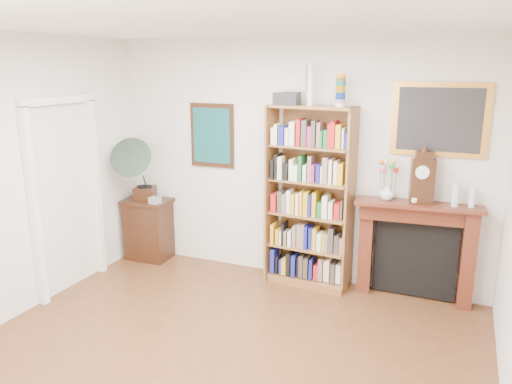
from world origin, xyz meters
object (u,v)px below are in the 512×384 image
(bookshelf, at_px, (310,188))
(teacup, at_px, (414,200))
(gramophone, at_px, (137,165))
(mantel_clock, at_px, (422,179))
(flower_vase, at_px, (387,192))
(cd_stack, at_px, (155,200))
(fireplace, at_px, (416,242))
(bottle_right, at_px, (472,198))
(bottle_left, at_px, (455,195))
(side_cabinet, at_px, (149,229))

(bookshelf, xyz_separation_m, teacup, (1.12, -0.00, -0.03))
(gramophone, bearing_deg, mantel_clock, -16.45)
(gramophone, height_order, flower_vase, gramophone)
(cd_stack, xyz_separation_m, teacup, (3.09, 0.15, 0.29))
(teacup, bearing_deg, gramophone, -177.50)
(fireplace, height_order, bottle_right, bottle_right)
(gramophone, distance_m, bottle_left, 3.74)
(cd_stack, bearing_deg, bottle_left, 3.27)
(teacup, bearing_deg, bottle_right, 8.51)
(fireplace, bearing_deg, gramophone, 179.06)
(side_cabinet, height_order, bottle_right, bottle_right)
(side_cabinet, distance_m, bottle_left, 3.77)
(flower_vase, bearing_deg, fireplace, 8.26)
(teacup, height_order, bottle_right, bottle_right)
(bookshelf, height_order, fireplace, bookshelf)
(cd_stack, relative_size, teacup, 1.34)
(cd_stack, xyz_separation_m, flower_vase, (2.81, 0.20, 0.34))
(bookshelf, distance_m, bottle_right, 1.68)
(flower_vase, relative_size, bottle_right, 0.83)
(gramophone, height_order, bottle_right, gramophone)
(mantel_clock, distance_m, teacup, 0.24)
(teacup, bearing_deg, fireplace, 63.52)
(flower_vase, bearing_deg, bottle_left, 0.28)
(fireplace, height_order, bottle_left, bottle_left)
(teacup, bearing_deg, mantel_clock, 35.39)
(bookshelf, bearing_deg, mantel_clock, 7.08)
(gramophone, height_order, teacup, gramophone)
(fireplace, xyz_separation_m, cd_stack, (-3.14, -0.24, 0.20))
(bookshelf, height_order, teacup, bookshelf)
(cd_stack, distance_m, mantel_clock, 3.20)
(gramophone, relative_size, bottle_left, 3.46)
(gramophone, relative_size, mantel_clock, 1.53)
(bookshelf, relative_size, gramophone, 2.87)
(bookshelf, height_order, cd_stack, bookshelf)
(mantel_clock, xyz_separation_m, bottle_right, (0.49, 0.04, -0.16))
(flower_vase, height_order, teacup, flower_vase)
(mantel_clock, height_order, teacup, mantel_clock)
(mantel_clock, bearing_deg, bookshelf, 167.91)
(gramophone, distance_m, mantel_clock, 3.41)
(side_cabinet, xyz_separation_m, cd_stack, (0.19, -0.11, 0.44))
(fireplace, height_order, gramophone, gramophone)
(bookshelf, distance_m, fireplace, 1.28)
(bottle_left, relative_size, bottle_right, 1.20)
(cd_stack, bearing_deg, teacup, 2.70)
(bottle_right, bearing_deg, bookshelf, -177.33)
(side_cabinet, height_order, cd_stack, cd_stack)
(gramophone, distance_m, teacup, 3.34)
(gramophone, xyz_separation_m, mantel_clock, (3.40, 0.19, 0.09))
(bookshelf, xyz_separation_m, bottle_left, (1.52, 0.05, 0.06))
(bookshelf, relative_size, bottle_left, 9.91)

